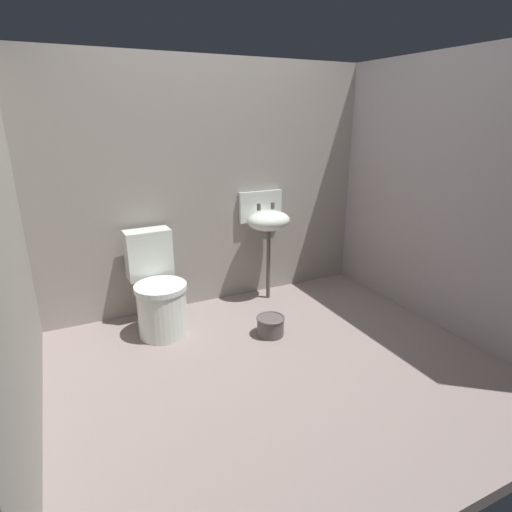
# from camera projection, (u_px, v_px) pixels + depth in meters

# --- Properties ---
(ground_plane) EXTENTS (3.34, 2.76, 0.08)m
(ground_plane) POSITION_uv_depth(u_px,v_px,m) (274.00, 367.00, 2.94)
(ground_plane) COLOR gray
(wall_back) EXTENTS (3.34, 0.10, 2.10)m
(wall_back) POSITION_uv_depth(u_px,v_px,m) (209.00, 187.00, 3.63)
(wall_back) COLOR gray
(wall_back) RESTS_ON ground
(wall_right) EXTENTS (0.10, 2.56, 2.10)m
(wall_right) POSITION_uv_depth(u_px,v_px,m) (439.00, 194.00, 3.30)
(wall_right) COLOR gray
(wall_right) RESTS_ON ground
(toilet_near_wall) EXTENTS (0.41, 0.60, 0.78)m
(toilet_near_wall) POSITION_uv_depth(u_px,v_px,m) (158.00, 292.00, 3.28)
(toilet_near_wall) COLOR silver
(toilet_near_wall) RESTS_ON ground
(sink) EXTENTS (0.42, 0.35, 0.99)m
(sink) POSITION_uv_depth(u_px,v_px,m) (267.00, 220.00, 3.74)
(sink) COLOR #554C4A
(sink) RESTS_ON ground
(bucket) EXTENTS (0.23, 0.23, 0.15)m
(bucket) POSITION_uv_depth(u_px,v_px,m) (270.00, 325.00, 3.27)
(bucket) COLOR #554C4A
(bucket) RESTS_ON ground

